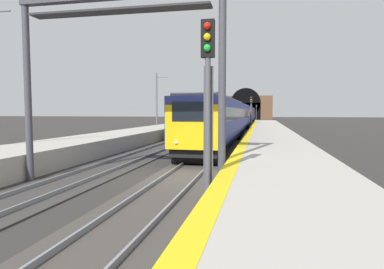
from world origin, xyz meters
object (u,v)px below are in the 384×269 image
railway_signal_near (208,98)px  railway_signal_mid (251,110)px  catenary_mast_near (157,102)px  overhead_signal_gantry (118,41)px  railway_signal_far (256,111)px  train_adjacent_platform (212,115)px  train_main_approaching (242,115)px

railway_signal_near → railway_signal_mid: railway_signal_near is taller
catenary_mast_near → overhead_signal_gantry: bearing=-164.9°
railway_signal_far → catenary_mast_near: catenary_mast_near is taller
train_adjacent_platform → railway_signal_near: 43.65m
train_adjacent_platform → railway_signal_far: bearing=173.6°
railway_signal_mid → overhead_signal_gantry: bearing=-5.8°
train_main_approaching → overhead_signal_gantry: bearing=-2.2°
train_main_approaching → railway_signal_mid: size_ratio=16.82×
train_main_approaching → railway_signal_far: railway_signal_far is taller
catenary_mast_near → railway_signal_mid: bearing=-61.1°
train_adjacent_platform → overhead_signal_gantry: (-40.39, -2.14, 3.38)m
railway_signal_far → catenary_mast_near: bearing=-11.5°
overhead_signal_gantry → railway_signal_near: bearing=-125.5°
train_main_approaching → catenary_mast_near: size_ratio=10.60×
catenary_mast_near → railway_signal_near: bearing=-160.2°
train_main_approaching → railway_signal_mid: (-7.67, -1.81, 0.88)m
train_main_approaching → overhead_signal_gantry: overhead_signal_gantry is taller
train_adjacent_platform → overhead_signal_gantry: overhead_signal_gantry is taller
train_adjacent_platform → train_main_approaching: bearing=146.5°
railway_signal_far → overhead_signal_gantry: 94.39m
train_adjacent_platform → catenary_mast_near: (-8.17, 6.54, 1.91)m
railway_signal_far → overhead_signal_gantry: size_ratio=0.59×
train_main_approaching → railway_signal_mid: 7.93m
railway_signal_far → catenary_mast_near: 63.34m
railway_signal_near → overhead_signal_gantry: (2.82, 3.96, 2.33)m
railway_signal_mid → overhead_signal_gantry: size_ratio=0.61×
train_adjacent_platform → railway_signal_mid: size_ratio=8.30×
overhead_signal_gantry → catenary_mast_near: bearing=15.1°
railway_signal_far → train_main_approaching: bearing=-2.2°
train_adjacent_platform → catenary_mast_near: catenary_mast_near is taller
train_main_approaching → train_adjacent_platform: (-6.47, 4.28, 0.03)m
railway_signal_near → train_adjacent_platform: bearing=-172.0°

